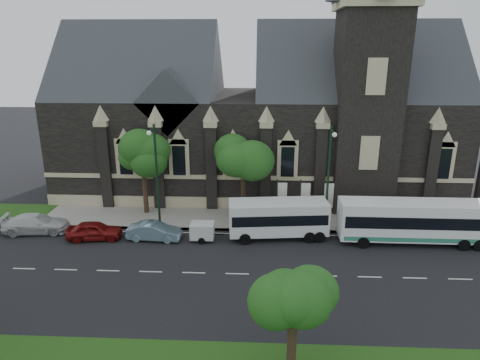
# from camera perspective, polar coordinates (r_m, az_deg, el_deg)

# --- Properties ---
(ground) EXTENTS (160.00, 160.00, 0.00)m
(ground) POSITION_cam_1_polar(r_m,az_deg,el_deg) (29.97, -6.27, -12.33)
(ground) COLOR black
(ground) RESTS_ON ground
(sidewalk) EXTENTS (80.00, 5.00, 0.15)m
(sidewalk) POSITION_cam_1_polar(r_m,az_deg,el_deg) (38.38, -4.13, -5.16)
(sidewalk) COLOR #9C948E
(sidewalk) RESTS_ON ground
(museum) EXTENTS (40.00, 17.70, 29.90)m
(museum) POSITION_cam_1_polar(r_m,az_deg,el_deg) (44.91, 3.61, 8.97)
(museum) COLOR black
(museum) RESTS_ON ground
(tree_park_east) EXTENTS (3.40, 3.40, 6.28)m
(tree_park_east) POSITION_cam_1_polar(r_m,az_deg,el_deg) (19.36, 7.79, -14.71)
(tree_park_east) COLOR black
(tree_park_east) RESTS_ON ground
(tree_walk_right) EXTENTS (4.08, 4.08, 7.80)m
(tree_walk_right) POSITION_cam_1_polar(r_m,az_deg,el_deg) (37.47, 0.78, 3.59)
(tree_walk_right) COLOR black
(tree_walk_right) RESTS_ON ground
(tree_walk_left) EXTENTS (3.91, 3.91, 7.64)m
(tree_walk_left) POSITION_cam_1_polar(r_m,az_deg,el_deg) (38.82, -12.65, 3.53)
(tree_walk_left) COLOR black
(tree_walk_left) RESTS_ON ground
(street_lamp_near) EXTENTS (0.36, 1.88, 9.00)m
(street_lamp_near) POSITION_cam_1_polar(r_m,az_deg,el_deg) (34.61, 11.88, 0.79)
(street_lamp_near) COLOR black
(street_lamp_near) RESTS_ON ground
(street_lamp_mid) EXTENTS (0.36, 1.88, 9.00)m
(street_lamp_mid) POSITION_cam_1_polar(r_m,az_deg,el_deg) (35.17, -11.25, 1.10)
(street_lamp_mid) COLOR black
(street_lamp_mid) RESTS_ON ground
(banner_flag_left) EXTENTS (0.90, 0.10, 4.00)m
(banner_flag_left) POSITION_cam_1_polar(r_m,az_deg,el_deg) (36.87, 5.46, -2.32)
(banner_flag_left) COLOR black
(banner_flag_left) RESTS_ON ground
(banner_flag_center) EXTENTS (0.90, 0.10, 4.00)m
(banner_flag_center) POSITION_cam_1_polar(r_m,az_deg,el_deg) (37.02, 8.55, -2.35)
(banner_flag_center) COLOR black
(banner_flag_center) RESTS_ON ground
(banner_flag_right) EXTENTS (0.90, 0.10, 4.00)m
(banner_flag_right) POSITION_cam_1_polar(r_m,az_deg,el_deg) (37.29, 11.61, -2.38)
(banner_flag_right) COLOR black
(banner_flag_right) RESTS_ON ground
(tour_coach) EXTENTS (11.66, 2.77, 3.40)m
(tour_coach) POSITION_cam_1_polar(r_m,az_deg,el_deg) (35.94, 22.46, -5.10)
(tour_coach) COLOR white
(tour_coach) RESTS_ON ground
(shuttle_bus) EXTENTS (8.11, 3.46, 3.05)m
(shuttle_bus) POSITION_cam_1_polar(r_m,az_deg,el_deg) (34.36, 5.19, -4.96)
(shuttle_bus) COLOR white
(shuttle_bus) RESTS_ON ground
(box_trailer) EXTENTS (2.71, 1.59, 1.45)m
(box_trailer) POSITION_cam_1_polar(r_m,az_deg,el_deg) (34.15, -5.09, -6.82)
(box_trailer) COLOR silver
(box_trailer) RESTS_ON ground
(sedan) EXTENTS (4.40, 1.73, 1.43)m
(sedan) POSITION_cam_1_polar(r_m,az_deg,el_deg) (34.85, -11.48, -6.79)
(sedan) COLOR #789AAD
(sedan) RESTS_ON ground
(car_far_red) EXTENTS (4.54, 2.30, 1.48)m
(car_far_red) POSITION_cam_1_polar(r_m,az_deg,el_deg) (36.19, -19.04, -6.45)
(car_far_red) COLOR maroon
(car_far_red) RESTS_ON ground
(car_far_white) EXTENTS (5.58, 2.79, 1.56)m
(car_far_white) POSITION_cam_1_polar(r_m,az_deg,el_deg) (39.29, -25.81, -5.31)
(car_far_white) COLOR silver
(car_far_white) RESTS_ON ground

